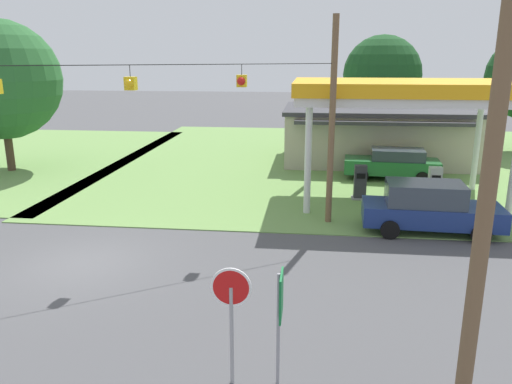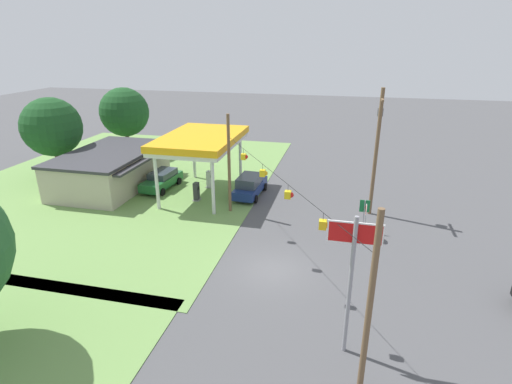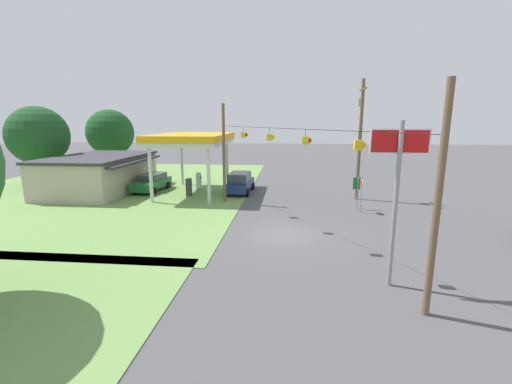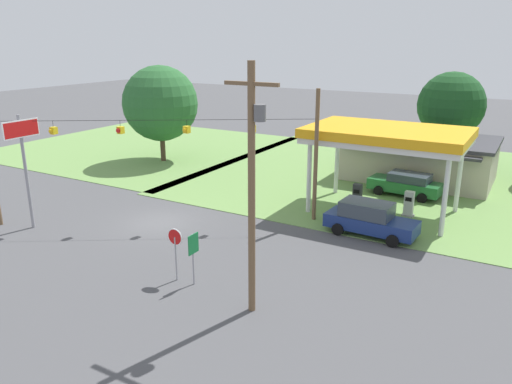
{
  "view_description": "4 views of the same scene",
  "coord_description": "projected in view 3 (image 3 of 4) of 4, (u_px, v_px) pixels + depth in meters",
  "views": [
    {
      "loc": [
        7.1,
        -13.98,
        6.36
      ],
      "look_at": [
        5.18,
        3.09,
        1.68
      ],
      "focal_mm": 35.0,
      "sensor_mm": 36.0,
      "label": 1
    },
    {
      "loc": [
        -20.39,
        -3.72,
        13.02
      ],
      "look_at": [
        4.77,
        2.15,
        3.06
      ],
      "focal_mm": 28.0,
      "sensor_mm": 36.0,
      "label": 2
    },
    {
      "loc": [
        -19.05,
        -0.24,
        6.56
      ],
      "look_at": [
        2.84,
        1.93,
        1.93
      ],
      "focal_mm": 24.0,
      "sensor_mm": 36.0,
      "label": 3
    },
    {
      "loc": [
        19.02,
        -21.33,
        10.49
      ],
      "look_at": [
        4.89,
        3.11,
        1.8
      ],
      "focal_mm": 35.0,
      "sensor_mm": 36.0,
      "label": 4
    }
  ],
  "objects": [
    {
      "name": "signal_span_gantry",
      "position": [
        286.0,
        162.0,
        19.04
      ],
      "size": [
        15.92,
        10.24,
        7.84
      ],
      "color": "brown",
      "rests_on": "ground"
    },
    {
      "name": "utility_pole_main",
      "position": [
        360.0,
        134.0,
        27.93
      ],
      "size": [
        2.2,
        0.44,
        9.78
      ],
      "color": "brown",
      "rests_on": "ground"
    },
    {
      "name": "gas_station_store",
      "position": [
        100.0,
        173.0,
        31.99
      ],
      "size": [
        11.21,
        7.51,
        3.34
      ],
      "color": "#B2A893",
      "rests_on": "ground"
    },
    {
      "name": "car_at_pumps_rear",
      "position": [
        152.0,
        182.0,
        32.09
      ],
      "size": [
        5.03,
        2.41,
        1.65
      ],
      "rotation": [
        0.0,
        0.0,
        3.06
      ],
      "color": "#1E602D",
      "rests_on": "ground"
    },
    {
      "name": "gas_station_canopy",
      "position": [
        192.0,
        140.0,
        30.45
      ],
      "size": [
        9.45,
        6.12,
        5.36
      ],
      "color": "silver",
      "rests_on": "ground"
    },
    {
      "name": "grass_verge_station_corner",
      "position": [
        112.0,
        187.0,
        34.26
      ],
      "size": [
        36.0,
        28.0,
        0.04
      ],
      "primitive_type": "cube",
      "color": "#6B934C",
      "rests_on": "ground"
    },
    {
      "name": "ground_plane",
      "position": [
        284.0,
        235.0,
        19.92
      ],
      "size": [
        160.0,
        160.0,
        0.0
      ],
      "primitive_type": "plane",
      "color": "#4C4C4F"
    },
    {
      "name": "route_sign",
      "position": [
        358.0,
        187.0,
        25.48
      ],
      "size": [
        0.1,
        0.7,
        2.4
      ],
      "color": "gray",
      "rests_on": "ground"
    },
    {
      "name": "car_at_pumps_front",
      "position": [
        240.0,
        182.0,
        31.32
      ],
      "size": [
        5.09,
        2.29,
        1.9
      ],
      "rotation": [
        0.0,
        0.0,
        -0.05
      ],
      "color": "navy",
      "rests_on": "ground"
    },
    {
      "name": "stop_sign_roadside",
      "position": [
        361.0,
        188.0,
        24.53
      ],
      "size": [
        0.8,
        0.08,
        2.5
      ],
      "rotation": [
        0.0,
        0.0,
        3.14
      ],
      "color": "#99999E",
      "rests_on": "ground"
    },
    {
      "name": "fuel_pump_near",
      "position": [
        189.0,
        188.0,
        29.69
      ],
      "size": [
        0.71,
        0.56,
        1.61
      ],
      "color": "gray",
      "rests_on": "ground"
    },
    {
      "name": "tree_behind_station",
      "position": [
        38.0,
        136.0,
        32.92
      ],
      "size": [
        5.61,
        5.61,
        7.91
      ],
      "color": "#4C3828",
      "rests_on": "ground"
    },
    {
      "name": "stop_sign_overhead",
      "position": [
        398.0,
        172.0,
        12.99
      ],
      "size": [
        0.22,
        2.21,
        6.56
      ],
      "color": "gray",
      "rests_on": "ground"
    },
    {
      "name": "fuel_pump_far",
      "position": [
        199.0,
        182.0,
        32.89
      ],
      "size": [
        0.71,
        0.56,
        1.61
      ],
      "color": "gray",
      "rests_on": "ground"
    },
    {
      "name": "tree_far_back",
      "position": [
        110.0,
        133.0,
        41.76
      ],
      "size": [
        5.6,
        5.6,
        7.86
      ],
      "color": "#4C3828",
      "rests_on": "ground"
    }
  ]
}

